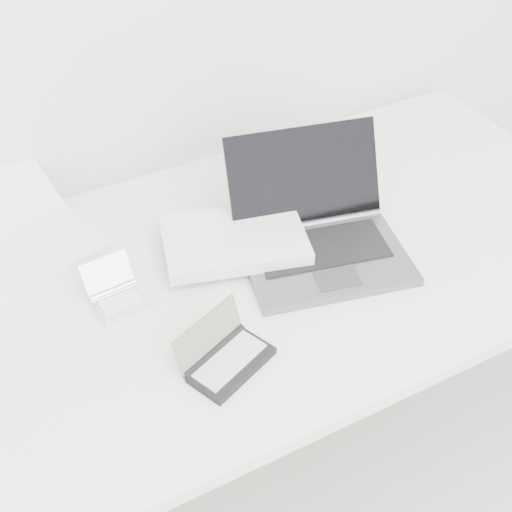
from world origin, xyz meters
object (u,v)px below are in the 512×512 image
netbook_open_white (22,237)px  palmtop_charcoal (225,357)px  laptop_large (280,237)px  desk (260,279)px

netbook_open_white → palmtop_charcoal: netbook_open_white is taller
laptop_large → netbook_open_white: (-0.46, 0.26, -0.01)m
netbook_open_white → palmtop_charcoal: size_ratio=2.04×
laptop_large → desk: bearing=-152.4°
desk → netbook_open_white: 0.50m
desk → laptop_large: size_ratio=3.10×
laptop_large → netbook_open_white: laptop_large is taller
desk → laptop_large: 0.10m
desk → palmtop_charcoal: size_ratio=8.89×
desk → palmtop_charcoal: bearing=-131.3°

